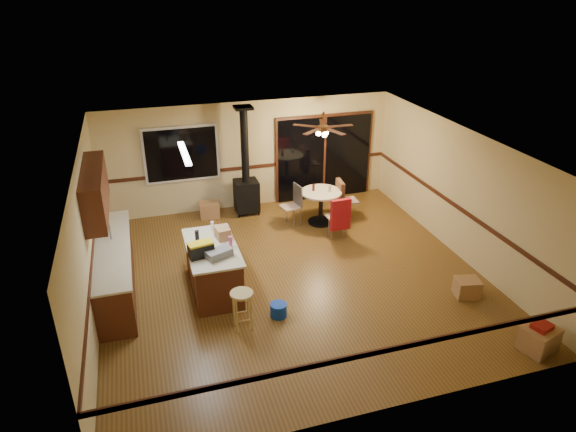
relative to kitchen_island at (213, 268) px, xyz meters
name	(u,v)px	position (x,y,z in m)	size (l,w,h in m)	color
floor	(293,276)	(1.50, 0.00, -0.45)	(7.00, 7.00, 0.00)	brown
ceiling	(293,146)	(1.50, 0.00, 2.15)	(7.00, 7.00, 0.00)	silver
wall_back	(249,155)	(1.50, 3.50, 0.85)	(7.00, 7.00, 0.00)	#CFBC83
wall_front	(378,334)	(1.50, -3.50, 0.85)	(7.00, 7.00, 0.00)	#CFBC83
wall_left	(88,242)	(-2.00, 0.00, 0.85)	(7.00, 7.00, 0.00)	#CFBC83
wall_right	(461,193)	(5.00, 0.00, 0.85)	(7.00, 7.00, 0.00)	#CFBC83
chair_rail	(293,230)	(1.50, 0.00, 0.55)	(7.00, 7.00, 0.08)	#3C1B0F
window	(181,154)	(-0.10, 3.45, 1.05)	(1.72, 0.10, 1.32)	black
sliding_door	(324,158)	(3.40, 3.45, 0.60)	(2.52, 0.10, 2.10)	black
lower_cabinets	(115,270)	(-1.70, 0.50, -0.02)	(0.60, 3.00, 0.86)	#4F2414
countertop	(111,248)	(-1.70, 0.50, 0.43)	(0.64, 3.04, 0.04)	beige
upper_cabinets	(95,191)	(-1.83, 0.70, 1.45)	(0.35, 2.00, 0.80)	#4F2414
kitchen_island	(213,268)	(0.00, 0.00, 0.00)	(0.88, 1.68, 0.90)	#502414
wood_stove	(246,185)	(1.30, 3.05, 0.28)	(0.55, 0.50, 2.52)	black
ceiling_fan	(323,130)	(2.82, 2.05, 1.76)	(0.24, 0.24, 0.55)	brown
fluorescent_strip	(184,153)	(-0.30, 0.30, 2.11)	(0.10, 1.20, 0.04)	white
toolbox_grey	(219,253)	(0.06, -0.40, 0.52)	(0.44, 0.25, 0.14)	slate
toolbox_black	(201,250)	(-0.22, -0.29, 0.56)	(0.42, 0.22, 0.23)	black
toolbox_yellow_lid	(200,243)	(-0.22, -0.29, 0.69)	(0.42, 0.22, 0.03)	gold
box_on_island	(222,233)	(0.24, 0.25, 0.55)	(0.23, 0.32, 0.21)	#9B7045
bottle_dark	(197,237)	(-0.22, 0.18, 0.58)	(0.07, 0.07, 0.26)	black
bottle_pink	(230,242)	(0.32, -0.10, 0.55)	(0.06, 0.06, 0.20)	#D84C8C
bottle_white	(212,226)	(0.12, 0.61, 0.54)	(0.06, 0.06, 0.18)	white
bar_stool	(242,310)	(0.26, -1.25, -0.11)	(0.37, 0.37, 0.68)	tan
blue_bucket	(279,310)	(0.90, -1.11, -0.33)	(0.28, 0.28, 0.24)	#0D3AB9
dining_table	(321,201)	(2.82, 2.05, 0.08)	(0.94, 0.94, 0.78)	black
glass_red	(314,187)	(2.67, 2.15, 0.41)	(0.06, 0.06, 0.16)	#590C14
glass_cream	(330,189)	(3.00, 2.00, 0.40)	(0.06, 0.06, 0.14)	beige
chair_left	(295,200)	(2.22, 2.17, 0.14)	(0.47, 0.47, 0.51)	gray
chair_near	(340,214)	(2.92, 1.16, 0.14)	(0.44, 0.48, 0.70)	gray
chair_right	(341,195)	(3.33, 2.11, 0.14)	(0.50, 0.46, 0.70)	gray
box_under_window	(210,210)	(0.41, 3.10, -0.27)	(0.46, 0.37, 0.37)	#9B7045
box_corner_a	(539,339)	(4.50, -3.09, -0.26)	(0.52, 0.44, 0.40)	#9B7045
box_corner_b	(467,288)	(4.31, -1.52, -0.29)	(0.41, 0.35, 0.33)	#9B7045
box_small_red	(542,326)	(4.50, -3.09, -0.02)	(0.28, 0.24, 0.08)	maroon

